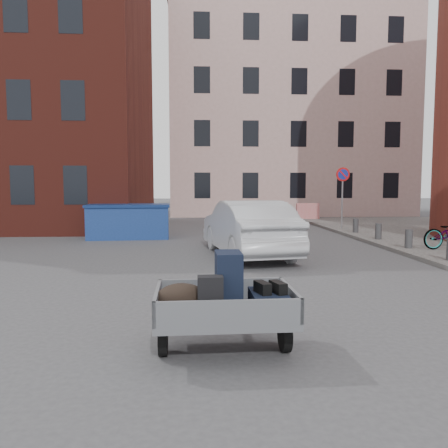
{
  "coord_description": "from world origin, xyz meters",
  "views": [
    {
      "loc": [
        -0.29,
        -9.18,
        1.97
      ],
      "look_at": [
        0.31,
        0.76,
        1.1
      ],
      "focal_mm": 35.0,
      "sensor_mm": 36.0,
      "label": 1
    }
  ],
  "objects": [
    {
      "name": "silver_car",
      "position": [
        1.11,
        3.01,
        0.78
      ],
      "size": [
        2.46,
        4.98,
        1.57
      ],
      "primitive_type": "imported",
      "rotation": [
        0.0,
        0.0,
        3.32
      ],
      "color": "#B7BBBF",
      "rests_on": "ground"
    },
    {
      "name": "no_parking_sign",
      "position": [
        6.0,
        9.48,
        2.01
      ],
      "size": [
        0.6,
        0.09,
        2.65
      ],
      "color": "gray",
      "rests_on": "sidewalk"
    },
    {
      "name": "bollards",
      "position": [
        6.0,
        3.4,
        0.4
      ],
      "size": [
        0.22,
        9.02,
        0.55
      ],
      "color": "#3A3A3D",
      "rests_on": "sidewalk"
    },
    {
      "name": "trailer",
      "position": [
        0.0,
        -4.19,
        0.61
      ],
      "size": [
        1.63,
        1.82,
        1.2
      ],
      "rotation": [
        0.0,
        0.0,
        0.02
      ],
      "color": "black",
      "rests_on": "ground"
    },
    {
      "name": "barriers",
      "position": [
        4.2,
        15.0,
        0.5
      ],
      "size": [
        4.7,
        0.18,
        1.0
      ],
      "color": "red",
      "rests_on": "ground"
    },
    {
      "name": "dumpster",
      "position": [
        -2.89,
        7.41,
        0.65
      ],
      "size": [
        3.15,
        1.76,
        1.28
      ],
      "rotation": [
        0.0,
        0.0,
        0.06
      ],
      "color": "navy",
      "rests_on": "ground"
    },
    {
      "name": "ground",
      "position": [
        0.0,
        0.0,
        0.0
      ],
      "size": [
        120.0,
        120.0,
        0.0
      ],
      "primitive_type": "plane",
      "color": "#38383A",
      "rests_on": "ground"
    },
    {
      "name": "building_pink",
      "position": [
        6.0,
        22.0,
        7.0
      ],
      "size": [
        16.0,
        8.0,
        14.0
      ],
      "primitive_type": "cube",
      "color": "#BE9A92",
      "rests_on": "ground"
    },
    {
      "name": "building_brick",
      "position": [
        -9.0,
        13.0,
        7.0
      ],
      "size": [
        12.0,
        10.0,
        14.0
      ],
      "primitive_type": "cube",
      "color": "#591E16",
      "rests_on": "ground"
    }
  ]
}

